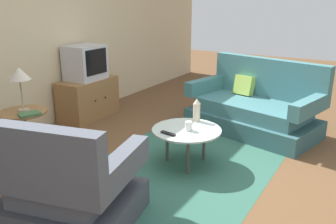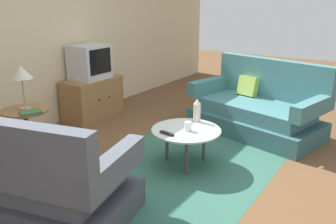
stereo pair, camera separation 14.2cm
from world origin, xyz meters
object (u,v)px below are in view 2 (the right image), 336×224
tv_stand (93,98)px  table_lamp (21,74)px  armchair (62,187)px  tv_remote_dark (167,133)px  couch (258,110)px  mug (188,126)px  side_table (27,124)px  book (31,112)px  coffee_table (186,133)px  television (90,62)px  vase (197,111)px

tv_stand → table_lamp: table_lamp is taller
armchair → tv_stand: (2.09, 1.72, -0.02)m
armchair → tv_remote_dark: 1.22m
tv_stand → tv_remote_dark: bearing=-114.7°
couch → mug: size_ratio=14.86×
side_table → tv_remote_dark: 1.56m
side_table → book: bearing=-105.6°
tv_stand → table_lamp: size_ratio=1.87×
couch → tv_stand: couch is taller
mug → couch: bearing=-10.0°
armchair → couch: size_ratio=0.63×
coffee_table → television: television is taller
side_table → vase: vase is taller
couch → tv_remote_dark: couch is taller
couch → vase: couch is taller
table_lamp → tv_remote_dark: bearing=-67.2°
side_table → vase: size_ratio=2.23×
armchair → book: size_ratio=4.69×
couch → table_lamp: size_ratio=3.89×
tv_stand → television: television is taller
couch → vase: 1.19m
tv_stand → table_lamp: (-1.49, -0.49, 0.69)m
coffee_table → armchair: bearing=168.5°
coffee_table → tv_stand: 2.11m
tv_stand → tv_remote_dark: (-0.88, -1.92, 0.12)m
couch → coffee_table: (-1.41, 0.29, 0.07)m
television → armchair: bearing=-140.3°
mug → book: (-0.87, 1.39, 0.14)m
armchair → side_table: size_ratio=1.97×
mug → tv_remote_dark: 0.25m
couch → table_lamp: bearing=64.7°
table_lamp → vase: 1.92m
coffee_table → tv_stand: bearing=72.1°
armchair → tv_remote_dark: armchair is taller
side_table → couch: bearing=-38.7°
television → couch: bearing=-71.8°
coffee_table → couch: bearing=-11.7°
mug → tv_remote_dark: size_ratio=0.70×
couch → tv_remote_dark: size_ratio=10.40×
side_table → table_lamp: table_lamp is taller
tv_stand → coffee_table: bearing=-107.9°
coffee_table → book: (-0.90, 1.35, 0.23)m
tv_stand → mug: 2.16m
armchair → coffee_table: armchair is taller
side_table → tv_stand: 1.58m
vase → mug: vase is taller
couch → side_table: 2.90m
side_table → mug: 1.76m
side_table → tv_remote_dark: side_table is taller
television → tv_remote_dark: (-0.88, -1.93, -0.42)m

